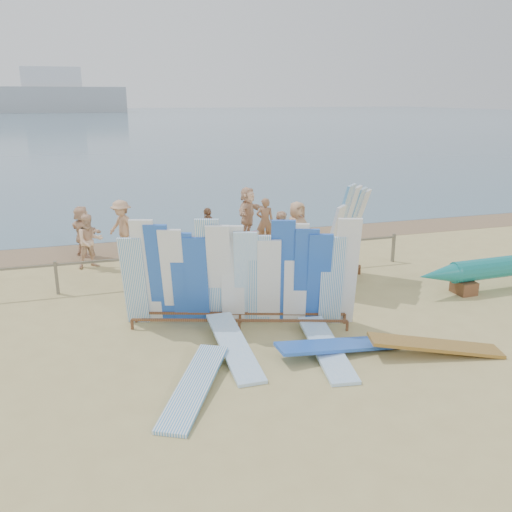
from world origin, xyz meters
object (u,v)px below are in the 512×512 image
object	(u,v)px
beachgoer_6	(297,230)
beach_chair_right	(263,256)
beachgoer_4	(208,231)
beachgoer_7	(265,222)
beachgoer_2	(90,241)
main_surfboard_rack	(239,278)
beachgoer_5	(248,212)
side_surfboard_rack	(342,239)
beachgoer_3	(122,227)
flat_board_b	(326,353)
beachgoer_8	(282,237)
flat_board_d	(340,353)
flat_board_c	(435,354)
vendor_table	(318,295)
flat_board_a	(234,354)
beach_chair_left	(214,261)
beachgoer_11	(83,231)
flat_board_e	(195,392)
stroller	(255,252)

from	to	relation	value
beachgoer_6	beach_chair_right	bearing A→B (deg)	175.81
beach_chair_right	beachgoer_4	size ratio (longest dim) A/B	0.50
beachgoer_7	beachgoer_2	bearing A→B (deg)	23.63
main_surfboard_rack	beachgoer_5	size ratio (longest dim) A/B	2.73
side_surfboard_rack	beachgoer_5	xyz separation A→B (m)	(-1.01, 5.73, -0.36)
beach_chair_right	beachgoer_3	xyz separation A→B (m)	(-4.11, 2.39, 0.67)
flat_board_b	beachgoer_5	world-z (taller)	beachgoer_5
beachgoer_8	flat_board_d	bearing A→B (deg)	-135.71
beachgoer_2	beachgoer_6	size ratio (longest dim) A/B	0.91
flat_board_c	side_surfboard_rack	bearing A→B (deg)	14.22
vendor_table	beachgoer_8	world-z (taller)	beachgoer_8
beachgoer_6	flat_board_c	bearing A→B (deg)	-108.60
vendor_table	flat_board_a	xyz separation A→B (m)	(-2.58, -1.75, -0.36)
flat_board_d	beachgoer_2	size ratio (longest dim) A/B	1.63
beach_chair_left	beachgoer_11	size ratio (longest dim) A/B	0.57
beachgoer_8	flat_board_a	bearing A→B (deg)	-155.03
beachgoer_6	beachgoer_7	world-z (taller)	beachgoer_6
vendor_table	flat_board_b	distance (m)	2.41
beachgoer_4	beachgoer_7	bearing A→B (deg)	143.07
beach_chair_left	beachgoer_4	world-z (taller)	beachgoer_4
beach_chair_right	beachgoer_8	bearing A→B (deg)	0.07
flat_board_e	flat_board_a	size ratio (longest dim) A/B	1.00
main_surfboard_rack	beachgoer_6	distance (m)	5.82
beachgoer_5	beachgoer_11	bearing A→B (deg)	139.33
beach_chair_right	beachgoer_2	size ratio (longest dim) A/B	0.47
beachgoer_4	beachgoer_5	xyz separation A→B (m)	(1.85, 1.71, 0.16)
flat_board_e	flat_board_b	bearing A→B (deg)	41.93
side_surfboard_rack	flat_board_b	bearing A→B (deg)	-165.05
flat_board_d	beachgoer_3	bearing A→B (deg)	20.60
flat_board_a	beachgoer_11	size ratio (longest dim) A/B	1.62
beachgoer_5	flat_board_b	bearing A→B (deg)	-145.17
flat_board_c	flat_board_e	xyz separation A→B (m)	(-4.92, -0.01, 0.00)
main_surfboard_rack	beachgoer_7	xyz separation A→B (m)	(2.72, 6.57, -0.33)
beachgoer_5	flat_board_a	bearing A→B (deg)	-156.42
beachgoer_4	beachgoer_8	xyz separation A→B (m)	(2.00, -1.62, 0.04)
beachgoer_5	stroller	bearing A→B (deg)	-151.14
flat_board_d	stroller	xyz separation A→B (m)	(0.10, 6.29, 0.40)
main_surfboard_rack	beachgoer_4	xyz separation A→B (m)	(0.59, 6.03, -0.38)
main_surfboard_rack	beachgoer_8	xyz separation A→B (m)	(2.59, 4.41, -0.34)
flat_board_e	beachgoer_3	world-z (taller)	beachgoer_3
beach_chair_left	beachgoer_11	world-z (taller)	beachgoer_11
flat_board_b	flat_board_a	distance (m)	1.87
flat_board_c	beachgoer_4	size ratio (longest dim) A/B	1.74
main_surfboard_rack	side_surfboard_rack	xyz separation A→B (m)	(3.46, 2.00, 0.13)
beachgoer_11	flat_board_d	bearing A→B (deg)	178.76
flat_board_e	beachgoer_7	world-z (taller)	beachgoer_7
beachgoer_2	beachgoer_11	distance (m)	1.35
vendor_table	flat_board_e	xyz separation A→B (m)	(-3.62, -2.98, -0.36)
flat_board_b	beach_chair_right	xyz separation A→B (m)	(0.67, 6.27, 0.23)
side_surfboard_rack	flat_board_d	xyz separation A→B (m)	(-1.86, -3.87, -1.29)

